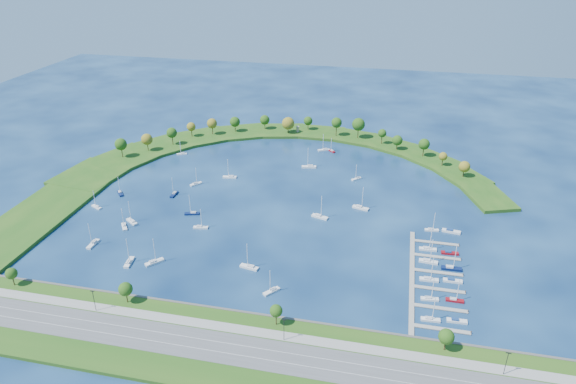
% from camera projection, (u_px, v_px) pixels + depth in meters
% --- Properties ---
extents(ground, '(700.00, 700.00, 0.00)m').
position_uv_depth(ground, '(278.00, 201.00, 306.11)').
color(ground, '#06193B').
rests_on(ground, ground).
extents(south_shoreline, '(420.00, 43.10, 11.60)m').
position_uv_depth(south_shoreline, '(203.00, 343.00, 198.39)').
color(south_shoreline, '#1E4C14').
rests_on(south_shoreline, ground).
extents(breakwater, '(286.74, 247.64, 2.00)m').
position_uv_depth(breakwater, '(229.00, 161.00, 357.15)').
color(breakwater, '#1E4C14').
rests_on(breakwater, ground).
extents(breakwater_trees, '(237.20, 91.16, 15.75)m').
position_uv_depth(breakwater_trees, '(286.00, 131.00, 383.01)').
color(breakwater_trees, '#382314').
rests_on(breakwater_trees, breakwater).
extents(harbor_tower, '(2.60, 2.60, 4.67)m').
position_uv_depth(harbor_tower, '(298.00, 129.00, 405.41)').
color(harbor_tower, gray).
rests_on(harbor_tower, breakwater).
extents(dock_system, '(24.28, 82.00, 1.60)m').
position_uv_depth(dock_system, '(428.00, 279.00, 236.20)').
color(dock_system, gray).
rests_on(dock_system, ground).
extents(moored_boat_0, '(7.52, 5.04, 10.81)m').
position_uv_depth(moored_boat_0, '(97.00, 206.00, 298.07)').
color(moored_boat_0, silver).
rests_on(moored_boat_0, ground).
extents(moored_boat_1, '(6.47, 6.47, 10.51)m').
position_uv_depth(moored_boat_1, '(357.00, 178.00, 332.30)').
color(moored_boat_1, silver).
rests_on(moored_boat_1, ground).
extents(moored_boat_2, '(6.56, 8.00, 12.01)m').
position_uv_depth(moored_boat_2, '(124.00, 226.00, 277.95)').
color(moored_boat_2, silver).
rests_on(moored_boat_2, ground).
extents(moored_boat_3, '(9.81, 5.32, 13.90)m').
position_uv_depth(moored_boat_3, '(320.00, 216.00, 287.60)').
color(moored_boat_3, silver).
rests_on(moored_boat_3, ground).
extents(moored_boat_4, '(8.85, 5.94, 12.72)m').
position_uv_depth(moored_boat_4, '(324.00, 149.00, 376.38)').
color(moored_boat_4, silver).
rests_on(moored_boat_4, ground).
extents(moored_boat_5, '(9.43, 4.29, 13.39)m').
position_uv_depth(moored_boat_5, '(249.00, 267.00, 244.19)').
color(moored_boat_5, silver).
rests_on(moored_boat_5, ground).
extents(moored_boat_6, '(8.50, 6.96, 12.74)m').
position_uv_depth(moored_boat_6, '(132.00, 221.00, 282.75)').
color(moored_boat_6, silver).
rests_on(moored_boat_6, ground).
extents(moored_boat_7, '(8.62, 4.41, 12.20)m').
position_uv_depth(moored_boat_7, '(192.00, 213.00, 291.03)').
color(moored_boat_7, '#0A1742').
rests_on(moored_boat_7, ground).
extents(moored_boat_8, '(7.88, 8.65, 13.47)m').
position_uv_depth(moored_boat_8, '(154.00, 262.00, 247.84)').
color(moored_boat_8, silver).
rests_on(moored_boat_8, ground).
extents(moored_boat_9, '(9.11, 3.67, 13.02)m').
position_uv_depth(moored_boat_9, '(230.00, 177.00, 334.42)').
color(moored_boat_9, silver).
rests_on(moored_boat_9, ground).
extents(moored_boat_10, '(6.87, 7.75, 11.94)m').
position_uv_depth(moored_boat_10, '(272.00, 291.00, 227.91)').
color(moored_boat_10, silver).
rests_on(moored_boat_10, ground).
extents(moored_boat_11, '(6.64, 7.43, 11.48)m').
position_uv_depth(moored_boat_11, '(196.00, 183.00, 325.44)').
color(moored_boat_11, silver).
rests_on(moored_boat_11, ground).
extents(moored_boat_12, '(7.03, 7.65, 11.95)m').
position_uv_depth(moored_boat_12, '(120.00, 193.00, 313.70)').
color(moored_boat_12, '#0A1742').
rests_on(moored_boat_12, ground).
extents(moored_boat_13, '(8.19, 3.57, 11.65)m').
position_uv_depth(moored_boat_13, '(201.00, 227.00, 277.37)').
color(moored_boat_13, silver).
rests_on(moored_boat_13, ground).
extents(moored_boat_14, '(2.57, 8.89, 13.02)m').
position_uv_depth(moored_boat_14, '(93.00, 243.00, 262.50)').
color(moored_boat_14, silver).
rests_on(moored_boat_14, ground).
extents(moored_boat_15, '(6.39, 5.91, 10.01)m').
position_uv_depth(moored_boat_15, '(332.00, 150.00, 374.88)').
color(moored_boat_15, maroon).
rests_on(moored_boat_15, ground).
extents(moored_boat_16, '(9.84, 5.08, 13.93)m').
position_uv_depth(moored_boat_16, '(360.00, 207.00, 296.91)').
color(moored_boat_16, silver).
rests_on(moored_boat_16, ground).
extents(moored_boat_17, '(7.32, 4.62, 10.45)m').
position_uv_depth(moored_boat_17, '(182.00, 153.00, 369.78)').
color(moored_boat_17, silver).
rests_on(moored_boat_17, ground).
extents(moored_boat_18, '(3.80, 9.28, 13.25)m').
position_uv_depth(moored_boat_18, '(129.00, 262.00, 247.78)').
color(moored_boat_18, silver).
rests_on(moored_boat_18, ground).
extents(moored_boat_19, '(10.15, 4.61, 14.40)m').
position_uv_depth(moored_boat_19, '(309.00, 166.00, 349.04)').
color(moored_boat_19, silver).
rests_on(moored_boat_19, ground).
extents(moored_boat_20, '(2.41, 8.08, 11.82)m').
position_uv_depth(moored_boat_20, '(174.00, 194.00, 312.49)').
color(moored_boat_20, '#0A1742').
rests_on(moored_boat_20, ground).
extents(docked_boat_0, '(7.92, 2.61, 11.48)m').
position_uv_depth(docked_boat_0, '(430.00, 319.00, 211.19)').
color(docked_boat_0, silver).
rests_on(docked_boat_0, ground).
extents(docked_boat_1, '(8.21, 2.60, 1.66)m').
position_uv_depth(docked_boat_1, '(457.00, 321.00, 210.57)').
color(docked_boat_1, silver).
rests_on(docked_boat_1, ground).
extents(docked_boat_2, '(7.82, 2.94, 11.22)m').
position_uv_depth(docked_boat_2, '(430.00, 298.00, 223.11)').
color(docked_boat_2, silver).
rests_on(docked_boat_2, ground).
extents(docked_boat_3, '(7.68, 2.24, 11.26)m').
position_uv_depth(docked_boat_3, '(455.00, 300.00, 222.30)').
color(docked_boat_3, maroon).
rests_on(docked_boat_3, ground).
extents(docked_boat_4, '(8.63, 2.72, 12.56)m').
position_uv_depth(docked_boat_4, '(429.00, 279.00, 235.54)').
color(docked_boat_4, silver).
rests_on(docked_boat_4, ground).
extents(docked_boat_5, '(8.53, 2.41, 1.74)m').
position_uv_depth(docked_boat_5, '(452.00, 281.00, 234.86)').
color(docked_boat_5, silver).
rests_on(docked_boat_5, ground).
extents(docked_boat_6, '(9.09, 3.36, 13.07)m').
position_uv_depth(docked_boat_6, '(428.00, 261.00, 248.45)').
color(docked_boat_6, silver).
rests_on(docked_boat_6, ground).
extents(docked_boat_7, '(9.45, 2.84, 13.81)m').
position_uv_depth(docked_boat_7, '(451.00, 268.00, 243.26)').
color(docked_boat_7, '#0A1742').
rests_on(docked_boat_7, ground).
extents(docked_boat_8, '(8.68, 2.88, 12.57)m').
position_uv_depth(docked_boat_8, '(428.00, 249.00, 258.23)').
color(docked_boat_8, silver).
rests_on(docked_boat_8, ground).
extents(docked_boat_9, '(8.48, 2.82, 1.70)m').
position_uv_depth(docked_boat_9, '(450.00, 253.00, 255.27)').
color(docked_boat_9, maroon).
rests_on(docked_boat_9, ground).
extents(docked_boat_10, '(7.53, 3.00, 10.76)m').
position_uv_depth(docked_boat_10, '(432.00, 229.00, 275.05)').
color(docked_boat_10, silver).
rests_on(docked_boat_10, ground).
extents(docked_boat_11, '(9.80, 4.00, 1.94)m').
position_uv_depth(docked_boat_11, '(451.00, 231.00, 273.68)').
color(docked_boat_11, silver).
rests_on(docked_boat_11, ground).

